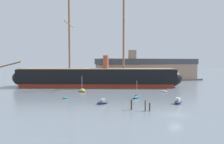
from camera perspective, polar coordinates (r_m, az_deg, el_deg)
ground_plane at (r=43.32m, az=16.92°, el=-11.13°), size 400.00×400.00×0.00m
tall_ship at (r=84.69m, az=-4.26°, el=-1.43°), size 72.27×31.40×36.23m
motorboat_foreground_left at (r=51.29m, az=-2.61°, el=-8.28°), size 3.09×1.66×1.23m
motorboat_foreground_right at (r=54.22m, az=17.68°, el=-7.72°), size 3.59×3.24×1.44m
sailboat_near_centre at (r=59.47m, az=6.77°, el=-6.74°), size 3.50×3.49×4.96m
dinghy_mid_left at (r=59.93m, az=-12.60°, el=-6.88°), size 2.05×2.09×0.48m
dinghy_mid_right at (r=72.36m, az=14.13°, el=-5.19°), size 1.95×2.26×0.50m
sailboat_alongside_bow at (r=71.66m, az=-8.15°, el=-5.04°), size 2.51×4.30×5.37m
sailboat_alongside_stern at (r=84.17m, az=13.06°, el=-3.93°), size 1.23×3.59×4.62m
motorboat_far_left at (r=89.91m, az=-19.68°, el=-3.52°), size 3.19×3.31×1.36m
dinghy_far_right at (r=103.74m, az=12.62°, el=-2.71°), size 0.92×1.83×0.42m
sailboat_distant_centre at (r=102.91m, az=-4.72°, el=-2.50°), size 2.77×5.27×6.57m
mooring_piling_nearest at (r=45.44m, az=5.35°, el=-8.92°), size 0.34×0.34×2.19m
mooring_piling_left_pair at (r=44.89m, az=10.29°, el=-9.39°), size 0.34×0.34×1.76m
mooring_piling_right_pair at (r=44.89m, az=9.10°, el=-9.06°), size 0.27×0.27×2.25m
dockside_warehouse_right at (r=112.72m, az=9.73°, el=0.62°), size 59.43×15.38×16.15m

